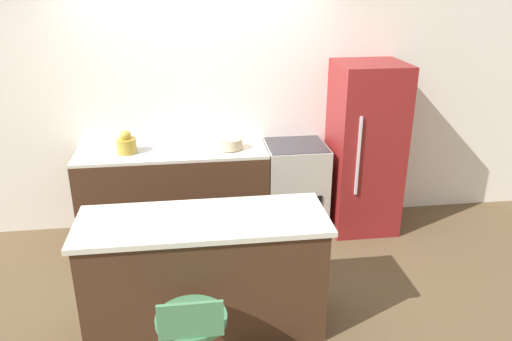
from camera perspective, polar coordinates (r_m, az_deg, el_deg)
The scene contains 9 objects.
ground_plane at distance 5.10m, azimuth -5.84°, elevation -8.71°, with size 14.00×14.00×0.00m, color brown.
wall_back at distance 5.20m, azimuth -6.66°, elevation 7.40°, with size 8.00×0.06×2.60m.
back_counter at distance 5.17m, azimuth -9.29°, elevation -2.63°, with size 1.88×0.59×0.94m.
kitchen_island at distance 3.84m, azimuth -5.84°, elevation -11.63°, with size 1.81×0.66×0.93m.
oven_range at distance 5.27m, azimuth 4.48°, elevation -1.88°, with size 0.62×0.60×0.94m.
refrigerator at distance 5.28m, azimuth 12.29°, elevation 2.49°, with size 0.67×0.69×1.76m.
stool_chair at distance 3.37m, azimuth -7.27°, elevation -18.67°, with size 0.46×0.46×0.81m.
kettle at distance 4.98m, azimuth -14.57°, elevation 2.95°, with size 0.19×0.19×0.23m.
mixing_bowl at distance 4.96m, azimuth -2.99°, elevation 3.12°, with size 0.25×0.25×0.10m.
Camera 1 is at (-0.07, -4.40, 2.58)m, focal length 35.00 mm.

